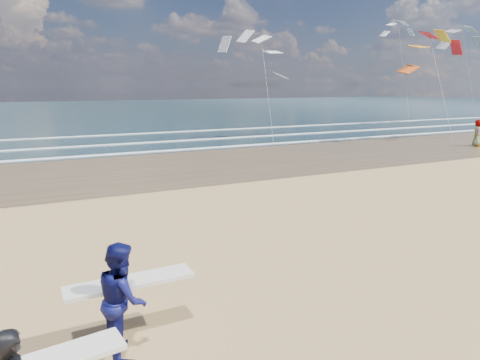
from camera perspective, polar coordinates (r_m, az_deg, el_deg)
wet_sand_strip at (r=31.82m, az=16.78°, el=4.06°), size 220.00×12.00×0.01m
ocean at (r=80.29m, az=-10.15°, el=9.24°), size 220.00×100.00×0.02m
foam_breakers at (r=39.81m, az=7.02°, el=6.18°), size 220.00×11.70×0.05m
surfer_far at (r=7.59m, az=-15.35°, el=-14.90°), size 2.21×1.13×1.95m
beachgoer_0 at (r=35.86m, az=29.14°, el=5.50°), size 1.14×1.10×1.97m
kite_0 at (r=35.42m, az=24.88°, el=12.82°), size 6.17×4.78×9.26m
kite_1 at (r=34.50m, az=3.39°, el=14.11°), size 6.45×4.81×9.26m
kite_2 at (r=54.18m, az=28.03°, el=13.83°), size 6.60×4.83×12.05m
kite_5 at (r=53.53m, az=20.93°, el=14.00°), size 4.69×4.62×12.53m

